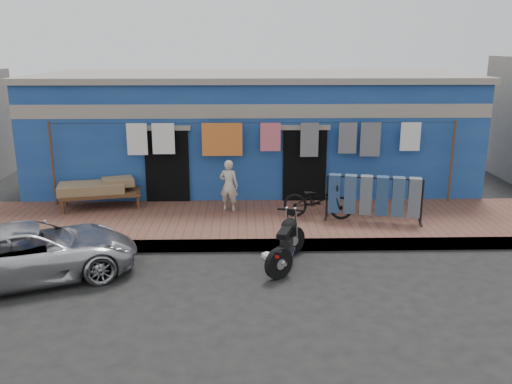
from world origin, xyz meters
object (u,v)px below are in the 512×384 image
car (32,251)px  jeans_rack (374,198)px  bicycle (318,196)px  charpoy (101,194)px  motorcycle (286,241)px  seated_person (229,185)px

car → jeans_rack: jeans_rack is taller
car → bicycle: 6.21m
jeans_rack → charpoy: bearing=169.5°
bicycle → motorcycle: (-0.92, -2.23, -0.26)m
seated_person → charpoy: (-3.17, 0.35, -0.29)m
car → motorcycle: car is taller
car → motorcycle: 4.69m
seated_person → charpoy: size_ratio=0.58×
motorcycle → jeans_rack: (2.15, 2.01, 0.28)m
car → charpoy: (0.32, 3.71, 0.05)m
bicycle → charpoy: (-5.25, 0.98, -0.18)m
car → charpoy: size_ratio=1.78×
seated_person → jeans_rack: bearing=-178.5°
seated_person → charpoy: 3.20m
motorcycle → charpoy: 5.39m
car → jeans_rack: 7.27m
seated_person → motorcycle: (1.17, -2.85, -0.37)m
jeans_rack → motorcycle: bearing=-137.0°
charpoy → jeans_rack: (6.49, -1.20, 0.20)m
bicycle → motorcycle: bicycle is taller
seated_person → jeans_rack: 3.43m
car → motorcycle: size_ratio=2.29×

